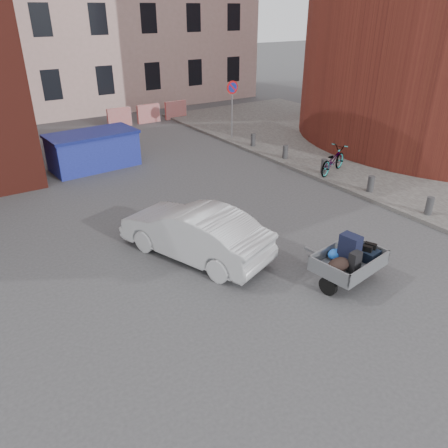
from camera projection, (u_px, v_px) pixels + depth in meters
ground at (250, 260)px, 11.12m from camera, size 120.00×120.00×0.00m
sidewalk at (379, 153)px, 19.05m from camera, size 9.00×24.00×0.12m
no_parking_sign at (232, 98)px, 20.26m from camera, size 0.60×0.09×2.65m
bollards at (324, 166)px, 16.46m from camera, size 0.22×9.02×0.55m
barriers at (149, 114)px, 24.14m from camera, size 4.70×0.18×1.00m
trailer at (349, 260)px, 9.95m from camera, size 1.74×1.90×1.20m
dumpster at (93, 150)px, 17.25m from camera, size 3.49×1.96×1.42m
silver_car at (194, 232)px, 11.04m from camera, size 2.76×4.33×1.35m
bicycle at (333, 160)px, 16.44m from camera, size 1.96×1.21×0.97m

